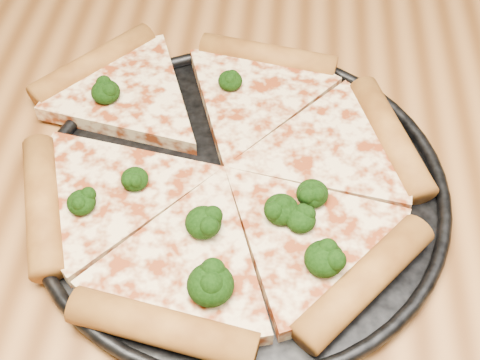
{
  "coord_description": "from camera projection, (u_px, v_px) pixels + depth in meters",
  "views": [
    {
      "loc": [
        -0.04,
        -0.36,
        1.17
      ],
      "look_at": [
        -0.07,
        -0.03,
        0.77
      ],
      "focal_mm": 46.77,
      "sensor_mm": 36.0,
      "label": 1
    }
  ],
  "objects": [
    {
      "name": "dining_table",
      "position": [
        308.0,
        226.0,
        0.63
      ],
      "size": [
        1.2,
        0.9,
        0.75
      ],
      "color": "#945C2D",
      "rests_on": "ground"
    },
    {
      "name": "pizza_pan",
      "position": [
        240.0,
        186.0,
        0.53
      ],
      "size": [
        0.35,
        0.35,
        0.02
      ],
      "color": "black",
      "rests_on": "dining_table"
    },
    {
      "name": "pizza",
      "position": [
        219.0,
        165.0,
        0.53
      ],
      "size": [
        0.38,
        0.36,
        0.03
      ],
      "rotation": [
        0.0,
        0.0,
        -0.19
      ],
      "color": "beige",
      "rests_on": "pizza_pan"
    },
    {
      "name": "broccoli_florets",
      "position": [
        224.0,
        206.0,
        0.49
      ],
      "size": [
        0.23,
        0.25,
        0.03
      ],
      "color": "black",
      "rests_on": "pizza"
    }
  ]
}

